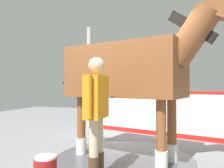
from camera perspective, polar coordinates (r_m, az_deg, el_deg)
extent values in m
cube|color=gray|center=(4.58, 2.27, -17.36)|extent=(16.00, 16.00, 0.02)
cylinder|color=#4C4C54|center=(4.40, 3.07, -17.89)|extent=(2.54, 2.54, 0.00)
cube|color=white|center=(6.17, 12.84, -7.50)|extent=(1.26, 5.00, 1.13)
cube|color=red|center=(6.12, 12.83, -1.97)|extent=(1.28, 5.01, 0.06)
cube|color=red|center=(6.25, 12.85, -12.09)|extent=(1.26, 5.00, 0.12)
cylinder|color=#B7B2A8|center=(7.09, -5.70, 1.52)|extent=(0.16, 0.16, 3.13)
cube|color=brown|center=(4.21, 3.06, 3.20)|extent=(1.41, 2.29, 0.94)
cylinder|color=brown|center=(4.18, 14.74, -10.94)|extent=(0.16, 0.16, 1.12)
cylinder|color=silver|center=(4.27, 14.75, -16.25)|extent=(0.20, 0.20, 0.31)
cylinder|color=brown|center=(3.70, 12.22, -12.33)|extent=(0.16, 0.16, 1.12)
cylinder|color=silver|center=(3.80, 12.23, -18.27)|extent=(0.20, 0.20, 0.31)
cylinder|color=brown|center=(4.92, -3.74, -9.38)|extent=(0.16, 0.16, 1.12)
cylinder|color=silver|center=(4.99, -3.74, -13.94)|extent=(0.20, 0.20, 0.31)
cylinder|color=brown|center=(4.51, -7.71, -10.17)|extent=(0.16, 0.16, 1.12)
cylinder|color=silver|center=(4.60, -7.71, -15.12)|extent=(0.20, 0.20, 0.31)
cylinder|color=brown|center=(3.83, 19.40, 11.31)|extent=(0.62, 0.94, 0.98)
cube|color=black|center=(3.86, 19.39, 13.36)|extent=(0.24, 0.76, 0.61)
cylinder|color=black|center=(4.88, -8.90, 1.52)|extent=(0.28, 0.71, 0.35)
cylinder|color=#C6B793|center=(3.24, -4.65, -13.28)|extent=(0.13, 0.13, 0.52)
cylinder|color=#47331E|center=(3.56, -3.30, -19.28)|extent=(0.15, 0.15, 0.34)
cylinder|color=#C6B793|center=(3.44, -3.29, -12.49)|extent=(0.13, 0.13, 0.52)
cube|color=orange|center=(3.27, -3.94, -3.19)|extent=(0.51, 0.25, 0.61)
cylinder|color=orange|center=(2.99, -5.92, -3.16)|extent=(0.09, 0.09, 0.58)
cylinder|color=orange|center=(3.55, -2.29, -2.73)|extent=(0.09, 0.09, 0.58)
sphere|color=beige|center=(3.28, -3.94, 4.71)|extent=(0.23, 0.23, 0.23)
cylinder|color=white|center=(3.37, -16.36, -17.20)|extent=(0.29, 0.29, 0.03)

